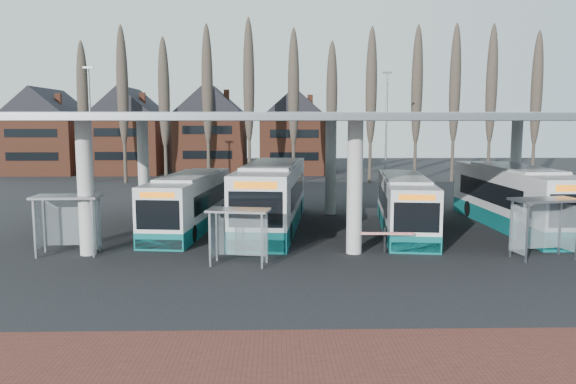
{
  "coord_description": "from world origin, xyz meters",
  "views": [
    {
      "loc": [
        -3.55,
        -22.41,
        5.94
      ],
      "look_at": [
        -2.9,
        7.0,
        2.25
      ],
      "focal_mm": 35.0,
      "sensor_mm": 36.0,
      "label": 1
    }
  ],
  "objects_px": {
    "bus_0": "(190,203)",
    "shelter_1": "(239,224)",
    "bus_2": "(404,205)",
    "bus_3": "(513,198)",
    "shelter_2": "(543,215)",
    "bus_1": "(272,197)",
    "shelter_0": "(68,211)"
  },
  "relations": [
    {
      "from": "bus_0",
      "to": "shelter_1",
      "type": "distance_m",
      "value": 8.6
    },
    {
      "from": "bus_2",
      "to": "bus_3",
      "type": "distance_m",
      "value": 6.54
    },
    {
      "from": "bus_2",
      "to": "shelter_1",
      "type": "distance_m",
      "value": 11.07
    },
    {
      "from": "bus_0",
      "to": "shelter_2",
      "type": "xyz_separation_m",
      "value": [
        16.43,
        -7.14,
        0.48
      ]
    },
    {
      "from": "bus_0",
      "to": "bus_1",
      "type": "distance_m",
      "value": 4.63
    },
    {
      "from": "bus_1",
      "to": "bus_2",
      "type": "relative_size",
      "value": 1.21
    },
    {
      "from": "shelter_0",
      "to": "shelter_2",
      "type": "height_order",
      "value": "shelter_0"
    },
    {
      "from": "shelter_1",
      "to": "shelter_2",
      "type": "xyz_separation_m",
      "value": [
        13.17,
        0.81,
        0.21
      ]
    },
    {
      "from": "shelter_1",
      "to": "shelter_2",
      "type": "distance_m",
      "value": 13.2
    },
    {
      "from": "bus_2",
      "to": "shelter_2",
      "type": "height_order",
      "value": "bus_2"
    },
    {
      "from": "bus_3",
      "to": "bus_1",
      "type": "bearing_deg",
      "value": 177.8
    },
    {
      "from": "shelter_0",
      "to": "bus_0",
      "type": "bearing_deg",
      "value": 50.41
    },
    {
      "from": "bus_3",
      "to": "shelter_2",
      "type": "xyz_separation_m",
      "value": [
        -1.83,
        -7.29,
        0.29
      ]
    },
    {
      "from": "bus_3",
      "to": "shelter_1",
      "type": "distance_m",
      "value": 17.05
    },
    {
      "from": "bus_2",
      "to": "shelter_1",
      "type": "relative_size",
      "value": 4.09
    },
    {
      "from": "bus_2",
      "to": "bus_3",
      "type": "xyz_separation_m",
      "value": [
        6.45,
        1.07,
        0.2
      ]
    },
    {
      "from": "bus_2",
      "to": "shelter_1",
      "type": "bearing_deg",
      "value": -133.1
    },
    {
      "from": "bus_1",
      "to": "shelter_0",
      "type": "height_order",
      "value": "bus_1"
    },
    {
      "from": "bus_0",
      "to": "shelter_1",
      "type": "relative_size",
      "value": 4.14
    },
    {
      "from": "shelter_0",
      "to": "bus_1",
      "type": "bearing_deg",
      "value": 32.71
    },
    {
      "from": "bus_0",
      "to": "bus_3",
      "type": "distance_m",
      "value": 18.26
    },
    {
      "from": "bus_1",
      "to": "shelter_2",
      "type": "distance_m",
      "value": 14.06
    },
    {
      "from": "bus_1",
      "to": "bus_2",
      "type": "height_order",
      "value": "bus_1"
    },
    {
      "from": "bus_1",
      "to": "bus_3",
      "type": "xyz_separation_m",
      "value": [
        13.66,
        -0.31,
        -0.1
      ]
    },
    {
      "from": "bus_0",
      "to": "shelter_0",
      "type": "bearing_deg",
      "value": -120.64
    },
    {
      "from": "shelter_1",
      "to": "shelter_2",
      "type": "relative_size",
      "value": 0.89
    },
    {
      "from": "shelter_0",
      "to": "shelter_1",
      "type": "distance_m",
      "value": 8.03
    },
    {
      "from": "bus_1",
      "to": "shelter_1",
      "type": "bearing_deg",
      "value": -92.85
    },
    {
      "from": "bus_3",
      "to": "shelter_1",
      "type": "height_order",
      "value": "bus_3"
    },
    {
      "from": "bus_2",
      "to": "shelter_2",
      "type": "distance_m",
      "value": 7.76
    },
    {
      "from": "bus_1",
      "to": "shelter_0",
      "type": "relative_size",
      "value": 4.54
    },
    {
      "from": "shelter_2",
      "to": "shelter_1",
      "type": "bearing_deg",
      "value": 173.05
    }
  ]
}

